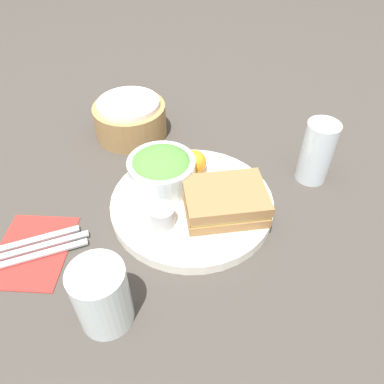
# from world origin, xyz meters

# --- Properties ---
(ground_plane) EXTENTS (4.00, 4.00, 0.00)m
(ground_plane) POSITION_xyz_m (0.00, 0.00, 0.00)
(ground_plane) COLOR #3D3833
(plate) EXTENTS (0.31, 0.31, 0.02)m
(plate) POSITION_xyz_m (0.00, 0.00, 0.01)
(plate) COLOR white
(plate) RESTS_ON ground_plane
(sandwich) EXTENTS (0.16, 0.14, 0.05)m
(sandwich) POSITION_xyz_m (0.06, -0.02, 0.05)
(sandwich) COLOR olive
(sandwich) RESTS_ON plate
(salad_bowl) EXTENTS (0.13, 0.13, 0.07)m
(salad_bowl) POSITION_xyz_m (-0.06, 0.04, 0.06)
(salad_bowl) COLOR silver
(salad_bowl) RESTS_ON plate
(dressing_cup) EXTENTS (0.05, 0.05, 0.04)m
(dressing_cup) POSITION_xyz_m (-0.05, -0.06, 0.04)
(dressing_cup) COLOR #99999E
(dressing_cup) RESTS_ON plate
(orange_wedge) EXTENTS (0.05, 0.05, 0.05)m
(orange_wedge) POSITION_xyz_m (0.00, 0.08, 0.05)
(orange_wedge) COLOR orange
(orange_wedge) RESTS_ON plate
(drink_glass) EXTENTS (0.06, 0.06, 0.13)m
(drink_glass) POSITION_xyz_m (0.24, 0.10, 0.07)
(drink_glass) COLOR silver
(drink_glass) RESTS_ON ground_plane
(bread_basket) EXTENTS (0.17, 0.17, 0.09)m
(bread_basket) POSITION_xyz_m (-0.16, 0.24, 0.04)
(bread_basket) COLOR #997547
(bread_basket) RESTS_ON ground_plane
(napkin) EXTENTS (0.12, 0.16, 0.00)m
(napkin) POSITION_xyz_m (-0.27, -0.12, 0.00)
(napkin) COLOR #B22823
(napkin) RESTS_ON ground_plane
(fork) EXTENTS (0.18, 0.09, 0.01)m
(fork) POSITION_xyz_m (-0.26, -0.14, 0.01)
(fork) COLOR #B2B2B7
(fork) RESTS_ON napkin
(knife) EXTENTS (0.18, 0.09, 0.01)m
(knife) POSITION_xyz_m (-0.27, -0.12, 0.01)
(knife) COLOR #B2B2B7
(knife) RESTS_ON napkin
(spoon) EXTENTS (0.16, 0.08, 0.01)m
(spoon) POSITION_xyz_m (-0.28, -0.11, 0.01)
(spoon) COLOR #B2B2B7
(spoon) RESTS_ON napkin
(water_glass) EXTENTS (0.08, 0.08, 0.11)m
(water_glass) POSITION_xyz_m (-0.11, -0.23, 0.06)
(water_glass) COLOR silver
(water_glass) RESTS_ON ground_plane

